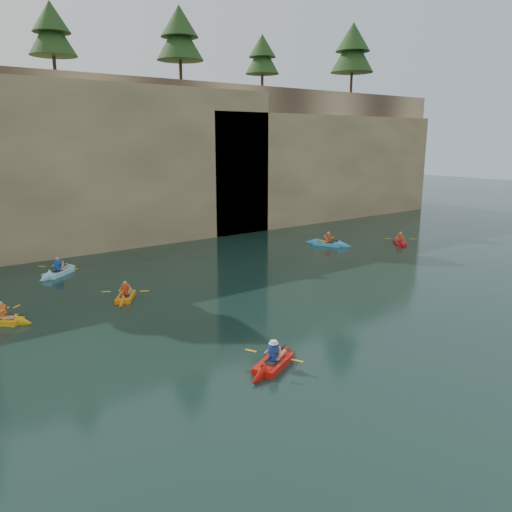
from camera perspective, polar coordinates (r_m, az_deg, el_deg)
ground at (r=17.27m, az=8.69°, el=-12.56°), size 160.00×160.00×0.00m
cliff at (r=42.32m, az=-21.69°, el=10.41°), size 70.00×16.00×12.00m
cliff_slab_center at (r=35.94m, az=-15.33°, el=10.03°), size 24.00×2.40×11.40m
cliff_slab_east at (r=47.15m, az=8.28°, el=10.09°), size 26.00×2.40×9.84m
sea_cave_center at (r=34.03m, az=-23.90°, el=2.22°), size 3.50×1.00×3.20m
sea_cave_east at (r=39.35m, az=-3.74°, el=5.67°), size 5.00×1.00×4.50m
cliff_pines at (r=38.42m, az=-20.88°, el=25.21°), size 56.00×6.00×7.83m
main_kayaker at (r=17.11m, az=2.00°, el=-12.08°), size 3.12×2.01×1.16m
kayaker_orange at (r=24.65m, az=-14.67°, el=-4.48°), size 2.17×2.80×1.11m
kayaker_red_far at (r=37.64m, az=16.13°, el=1.55°), size 2.48×2.65×1.09m
kayaker_yellow at (r=23.39m, az=-27.01°, el=-6.49°), size 2.42×2.59×1.16m
kayaker_ltblue_mid at (r=30.12m, az=-21.64°, el=-1.72°), size 3.08×2.72×1.28m
kayaker_blue_east at (r=35.96m, az=8.22°, el=1.43°), size 2.25×3.49×1.25m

